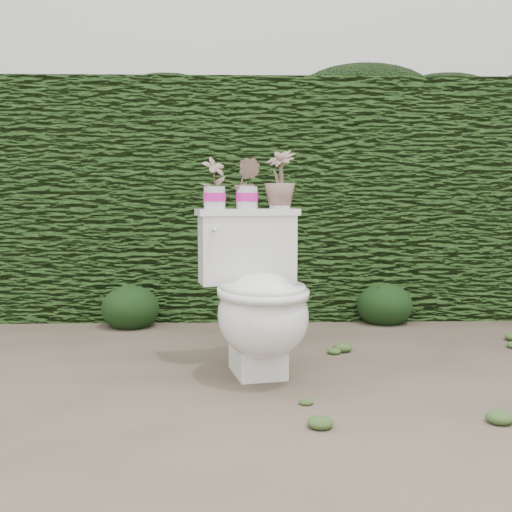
{
  "coord_description": "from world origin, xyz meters",
  "views": [
    {
      "loc": [
        -0.16,
        -3.07,
        0.86
      ],
      "look_at": [
        -0.08,
        0.02,
        0.55
      ],
      "focal_mm": 45.0,
      "sensor_mm": 36.0,
      "label": 1
    }
  ],
  "objects_px": {
    "potted_plant_left": "(214,184)",
    "potted_plant_right": "(280,181)",
    "potted_plant_center": "(247,185)",
    "toilet": "(259,301)"
  },
  "relations": [
    {
      "from": "toilet",
      "to": "potted_plant_left",
      "type": "xyz_separation_m",
      "value": [
        -0.21,
        0.2,
        0.54
      ]
    },
    {
      "from": "toilet",
      "to": "potted_plant_left",
      "type": "relative_size",
      "value": 3.23
    },
    {
      "from": "toilet",
      "to": "potted_plant_right",
      "type": "distance_m",
      "value": 0.63
    },
    {
      "from": "toilet",
      "to": "potted_plant_right",
      "type": "xyz_separation_m",
      "value": [
        0.11,
        0.27,
        0.56
      ]
    },
    {
      "from": "potted_plant_left",
      "to": "potted_plant_right",
      "type": "height_order",
      "value": "potted_plant_right"
    },
    {
      "from": "potted_plant_center",
      "to": "potted_plant_right",
      "type": "relative_size",
      "value": 0.85
    },
    {
      "from": "potted_plant_left",
      "to": "potted_plant_right",
      "type": "xyz_separation_m",
      "value": [
        0.32,
        0.07,
        0.02
      ]
    },
    {
      "from": "potted_plant_center",
      "to": "toilet",
      "type": "bearing_deg",
      "value": -55.94
    },
    {
      "from": "potted_plant_right",
      "to": "toilet",
      "type": "bearing_deg",
      "value": -81.3
    },
    {
      "from": "potted_plant_left",
      "to": "potted_plant_right",
      "type": "relative_size",
      "value": 0.87
    }
  ]
}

